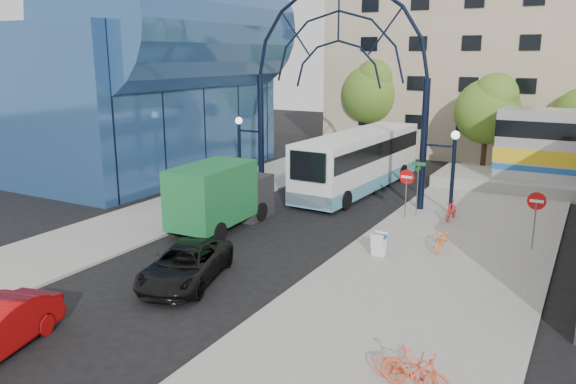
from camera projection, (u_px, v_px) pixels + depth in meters
The scene contains 19 objects.
ground at pixel (177, 283), 20.63m from camera, with size 120.00×120.00×0.00m, color black.
sidewalk_east at pixel (422, 285), 20.23m from camera, with size 8.00×56.00×0.12m, color gray.
plaza_west at pixel (155, 217), 28.78m from camera, with size 5.00×50.00×0.12m, color gray.
gateway_arch at pixel (338, 47), 30.47m from camera, with size 13.64×0.44×12.10m.
stop_sign at pixel (407, 181), 28.07m from camera, with size 0.80×0.07×2.50m.
do_not_enter_sign at pixel (536, 207), 23.44m from camera, with size 0.76×0.07×2.48m.
street_name_sign at pixel (418, 177), 28.36m from camera, with size 0.70×0.70×2.80m.
sandwich_board at pixel (379, 242), 22.88m from camera, with size 0.55×0.61×0.99m.
transit_hall at pixel (142, 76), 39.00m from camera, with size 16.50×18.00×14.50m.
apartment_block at pixel (460, 69), 47.69m from camera, with size 20.00×12.10×14.00m.
tree_north_a at pixel (489, 108), 38.64m from camera, with size 4.48×4.48×7.00m.
tree_north_b at pixel (373, 91), 46.60m from camera, with size 5.12×5.12×8.00m.
city_bus at pixel (359, 160), 34.53m from camera, with size 3.48×12.97×3.53m.
green_truck at pixel (222, 195), 26.91m from camera, with size 2.69×6.47×3.21m.
black_suv at pixel (186, 264), 20.53m from camera, with size 2.28×4.94×1.37m, color black.
bike_near_a at pixel (441, 239), 23.66m from camera, with size 0.64×1.83×0.96m, color orange.
bike_near_b at pixel (451, 210), 27.97m from camera, with size 0.46×1.64×0.99m, color red.
bike_far_a at pixel (403, 367), 14.06m from camera, with size 0.56×1.62×0.85m, color #FC5032.
bike_far_b at pixel (416, 371), 13.63m from camera, with size 0.52×1.83×1.10m, color #D74E2B.
Camera 1 is at (12.94, -14.82, 8.15)m, focal length 35.00 mm.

